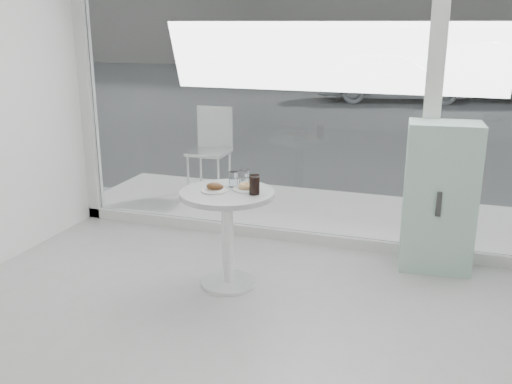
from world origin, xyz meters
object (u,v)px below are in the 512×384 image
(patio_chair, at_px, (211,145))
(plate_donut, at_px, (246,187))
(plate_fritter, at_px, (215,188))
(water_tumbler_b, at_px, (244,179))
(car_white, at_px, (392,75))
(car_silver, at_px, (498,71))
(main_table, at_px, (227,219))
(mint_cabinet, at_px, (439,197))
(cola_glass, at_px, (254,185))
(water_tumbler_a, at_px, (234,180))

(patio_chair, xyz_separation_m, plate_donut, (1.18, -2.08, 0.17))
(plate_fritter, relative_size, water_tumbler_b, 1.55)
(car_white, distance_m, car_silver, 2.83)
(main_table, relative_size, mint_cabinet, 0.62)
(patio_chair, relative_size, cola_glass, 6.82)
(mint_cabinet, bearing_deg, main_table, -155.36)
(water_tumbler_a, bearing_deg, mint_cabinet, 26.04)
(plate_donut, bearing_deg, car_white, 90.46)
(patio_chair, bearing_deg, mint_cabinet, -27.78)
(mint_cabinet, xyz_separation_m, water_tumbler_a, (-1.52, -0.74, 0.20))
(plate_fritter, distance_m, plate_donut, 0.24)
(water_tumbler_a, bearing_deg, cola_glass, -32.96)
(mint_cabinet, bearing_deg, cola_glass, -151.11)
(mint_cabinet, bearing_deg, plate_fritter, -155.93)
(patio_chair, xyz_separation_m, water_tumbler_b, (1.13, -1.99, 0.20))
(main_table, distance_m, car_silver, 13.02)
(car_silver, height_order, water_tumbler_b, car_silver)
(main_table, height_order, plate_fritter, plate_fritter)
(patio_chair, bearing_deg, water_tumbler_a, -63.83)
(main_table, xyz_separation_m, water_tumbler_b, (0.08, 0.17, 0.28))
(mint_cabinet, height_order, plate_donut, mint_cabinet)
(water_tumbler_a, xyz_separation_m, water_tumbler_b, (0.08, 0.03, 0.01))
(water_tumbler_a, relative_size, water_tumbler_b, 0.91)
(car_white, relative_size, car_silver, 0.85)
(car_white, height_order, plate_donut, car_white)
(main_table, xyz_separation_m, car_white, (0.03, 11.67, 0.11))
(main_table, distance_m, water_tumbler_a, 0.30)
(car_white, bearing_deg, main_table, 166.32)
(patio_chair, height_order, cola_glass, patio_chair)
(mint_cabinet, distance_m, plate_fritter, 1.86)
(main_table, relative_size, car_white, 0.20)
(water_tumbler_a, bearing_deg, car_silver, 78.15)
(car_silver, bearing_deg, plate_donut, 174.07)
(main_table, xyz_separation_m, patio_chair, (-1.05, 2.16, 0.07))
(car_silver, bearing_deg, water_tumbler_b, 173.79)
(cola_glass, bearing_deg, water_tumbler_b, 129.56)
(car_white, distance_m, water_tumbler_b, 11.51)
(mint_cabinet, bearing_deg, water_tumbler_a, -159.33)
(main_table, bearing_deg, car_white, 89.84)
(car_silver, xyz_separation_m, water_tumbler_a, (-2.65, -12.61, 0.07))
(cola_glass, bearing_deg, mint_cabinet, 34.26)
(car_white, distance_m, cola_glass, 11.68)
(plate_fritter, distance_m, water_tumbler_a, 0.19)
(patio_chair, distance_m, plate_fritter, 2.40)
(car_white, bearing_deg, patio_chair, 159.96)
(car_silver, xyz_separation_m, water_tumbler_b, (-2.57, -12.58, 0.08))
(car_silver, distance_m, plate_donut, 12.91)
(main_table, bearing_deg, car_silver, 78.27)
(patio_chair, height_order, plate_fritter, patio_chair)
(water_tumbler_b, bearing_deg, plate_donut, -60.39)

